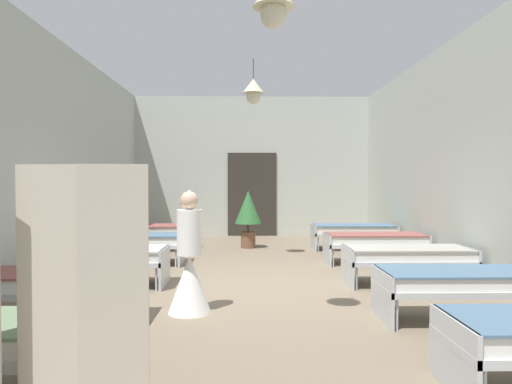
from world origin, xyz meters
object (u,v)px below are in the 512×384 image
Objects in this scene: privacy_screen at (46,302)px; bed_right_row_1 at (463,282)px; nurse_near_aisle at (189,269)px; bed_left_row_2 at (103,257)px; bed_right_row_4 at (353,230)px; bed_left_row_3 at (133,241)px; bed_left_row_1 at (53,284)px; potted_plant at (248,211)px; bed_right_row_2 at (408,256)px; bed_right_row_3 at (375,241)px; bed_left_row_4 at (152,231)px.

bed_right_row_1 is at bearing 43.41° from privacy_screen.
bed_left_row_2 is at bearing -77.73° from nurse_near_aisle.
bed_left_row_2 is 1.28× the size of nurse_near_aisle.
bed_right_row_4 is (4.65, 3.80, 0.00)m from bed_left_row_2.
bed_left_row_1 is at bearing -90.00° from bed_left_row_3.
bed_right_row_1 and bed_right_row_4 have the same top height.
potted_plant is at bearing 69.76° from bed_left_row_1.
nurse_near_aisle is at bearing 88.96° from privacy_screen.
bed_right_row_2 is 1.12× the size of privacy_screen.
bed_right_row_2 is at bearing -90.00° from bed_right_row_3.
bed_right_row_2 is 5.74m from privacy_screen.
bed_left_row_1 is 1.28× the size of nurse_near_aisle.
privacy_screen reaches higher than potted_plant.
potted_plant is at bearing 120.79° from bed_right_row_2.
bed_left_row_4 is 5.53m from nurse_near_aisle.
bed_left_row_4 is (0.00, 5.70, 0.00)m from bed_left_row_1.
bed_right_row_2 is at bearing 22.21° from bed_left_row_1.
nurse_near_aisle reaches higher than bed_left_row_3.
privacy_screen is at bearing -98.48° from potted_plant.
bed_right_row_3 is (0.00, 3.80, 0.00)m from bed_right_row_1.
nurse_near_aisle is 5.68m from potted_plant.
bed_left_row_4 is (0.00, 3.80, 0.00)m from bed_left_row_2.
bed_right_row_1 is at bearing -90.00° from bed_right_row_2.
nurse_near_aisle reaches higher than bed_left_row_2.
bed_left_row_3 is 4.65m from bed_right_row_3.
bed_right_row_2 is at bearing 90.00° from bed_right_row_1.
bed_right_row_1 is 1.00× the size of bed_right_row_3.
bed_right_row_2 and bed_left_row_3 have the same top height.
bed_right_row_2 is 4.79m from potted_plant.
potted_plant is (2.21, 6.00, 0.43)m from bed_left_row_1.
bed_left_row_1 is at bearing 180.00° from bed_right_row_1.
bed_left_row_2 is 2.14m from nurse_near_aisle.
privacy_screen is (0.95, -8.17, 0.41)m from bed_left_row_4.
bed_left_row_4 is at bearing 180.00° from bed_right_row_4.
privacy_screen is (0.95, -2.47, 0.41)m from bed_left_row_1.
bed_right_row_3 is 1.28× the size of nurse_near_aisle.
bed_right_row_2 is 3.80m from bed_right_row_4.
bed_left_row_3 is at bearing -135.19° from potted_plant.
bed_left_row_4 is at bearing 106.37° from privacy_screen.
bed_right_row_3 is 1.00× the size of bed_left_row_4.
bed_left_row_3 and bed_right_row_4 have the same top height.
bed_left_row_1 is 1.40× the size of potted_plant.
bed_left_row_1 is 1.00× the size of bed_left_row_2.
bed_right_row_4 is at bearing 50.77° from bed_left_row_1.
bed_right_row_4 is (4.65, 0.00, 0.00)m from bed_left_row_4.
bed_left_row_2 and bed_left_row_3 have the same top height.
bed_left_row_2 is at bearing -90.00° from bed_left_row_3.
bed_right_row_1 is at bearing -90.00° from bed_right_row_3.
potted_plant is at bearing 91.25° from privacy_screen.
bed_right_row_4 is at bearing 22.21° from bed_left_row_3.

